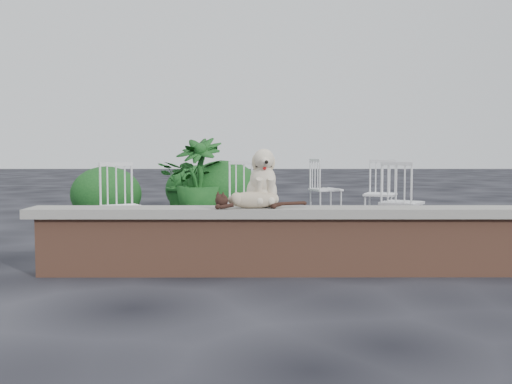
{
  "coord_description": "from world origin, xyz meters",
  "views": [
    {
      "loc": [
        -1.15,
        -5.07,
        1.07
      ],
      "look_at": [
        -1.14,
        0.2,
        0.7
      ],
      "focal_mm": 41.44,
      "sensor_mm": 36.0,
      "label": 1
    }
  ],
  "objects_px": {
    "chair_c": "(402,201)",
    "chair_d": "(380,193)",
    "potted_plant_a": "(190,182)",
    "dog": "(262,177)",
    "cat": "(253,199)",
    "chair_a": "(122,206)",
    "potted_plant_b": "(199,178)",
    "chair_b": "(242,200)",
    "chair_e": "(326,188)"
  },
  "relations": [
    {
      "from": "chair_b",
      "to": "chair_d",
      "type": "bearing_deg",
      "value": 38.86
    },
    {
      "from": "cat",
      "to": "chair_c",
      "type": "bearing_deg",
      "value": 39.54
    },
    {
      "from": "dog",
      "to": "potted_plant_b",
      "type": "xyz_separation_m",
      "value": [
        -0.94,
        4.06,
        -0.2
      ]
    },
    {
      "from": "chair_a",
      "to": "potted_plant_a",
      "type": "distance_m",
      "value": 3.08
    },
    {
      "from": "chair_c",
      "to": "chair_d",
      "type": "height_order",
      "value": "same"
    },
    {
      "from": "cat",
      "to": "potted_plant_b",
      "type": "distance_m",
      "value": 4.3
    },
    {
      "from": "cat",
      "to": "chair_b",
      "type": "xyz_separation_m",
      "value": [
        -0.14,
        2.12,
        -0.19
      ]
    },
    {
      "from": "chair_d",
      "to": "chair_b",
      "type": "distance_m",
      "value": 2.27
    },
    {
      "from": "chair_a",
      "to": "potted_plant_a",
      "type": "xyz_separation_m",
      "value": [
        0.41,
        3.05,
        0.1
      ]
    },
    {
      "from": "dog",
      "to": "chair_a",
      "type": "xyz_separation_m",
      "value": [
        -1.52,
        1.29,
        -0.37
      ]
    },
    {
      "from": "chair_a",
      "to": "chair_b",
      "type": "distance_m",
      "value": 1.47
    },
    {
      "from": "chair_a",
      "to": "potted_plant_b",
      "type": "relative_size",
      "value": 0.74
    },
    {
      "from": "dog",
      "to": "chair_b",
      "type": "bearing_deg",
      "value": 87.77
    },
    {
      "from": "dog",
      "to": "chair_b",
      "type": "relative_size",
      "value": 0.55
    },
    {
      "from": "dog",
      "to": "chair_b",
      "type": "height_order",
      "value": "dog"
    },
    {
      "from": "potted_plant_a",
      "to": "dog",
      "type": "bearing_deg",
      "value": -75.76
    },
    {
      "from": "chair_d",
      "to": "cat",
      "type": "bearing_deg",
      "value": -97.23
    },
    {
      "from": "dog",
      "to": "potted_plant_b",
      "type": "bearing_deg",
      "value": 94.47
    },
    {
      "from": "chair_b",
      "to": "dog",
      "type": "bearing_deg",
      "value": -76.57
    },
    {
      "from": "cat",
      "to": "dog",
      "type": "bearing_deg",
      "value": 53.39
    },
    {
      "from": "chair_a",
      "to": "chair_d",
      "type": "bearing_deg",
      "value": -0.49
    },
    {
      "from": "dog",
      "to": "chair_b",
      "type": "xyz_separation_m",
      "value": [
        -0.22,
        1.97,
        -0.37
      ]
    },
    {
      "from": "cat",
      "to": "chair_a",
      "type": "bearing_deg",
      "value": 126.4
    },
    {
      "from": "chair_a",
      "to": "chair_b",
      "type": "height_order",
      "value": "same"
    },
    {
      "from": "chair_d",
      "to": "potted_plant_a",
      "type": "xyz_separation_m",
      "value": [
        -2.82,
        1.18,
        0.1
      ]
    },
    {
      "from": "chair_a",
      "to": "chair_b",
      "type": "bearing_deg",
      "value": -3.01
    },
    {
      "from": "chair_e",
      "to": "chair_d",
      "type": "height_order",
      "value": "same"
    },
    {
      "from": "chair_c",
      "to": "chair_b",
      "type": "relative_size",
      "value": 1.0
    },
    {
      "from": "dog",
      "to": "potted_plant_a",
      "type": "distance_m",
      "value": 4.49
    },
    {
      "from": "dog",
      "to": "chair_e",
      "type": "relative_size",
      "value": 0.55
    },
    {
      "from": "chair_e",
      "to": "chair_a",
      "type": "bearing_deg",
      "value": 119.41
    },
    {
      "from": "dog",
      "to": "potted_plant_b",
      "type": "height_order",
      "value": "potted_plant_b"
    },
    {
      "from": "cat",
      "to": "chair_d",
      "type": "height_order",
      "value": "chair_d"
    },
    {
      "from": "chair_c",
      "to": "potted_plant_a",
      "type": "bearing_deg",
      "value": -8.05
    },
    {
      "from": "cat",
      "to": "chair_e",
      "type": "relative_size",
      "value": 1.01
    },
    {
      "from": "cat",
      "to": "chair_d",
      "type": "bearing_deg",
      "value": 53.02
    },
    {
      "from": "chair_a",
      "to": "chair_e",
      "type": "bearing_deg",
      "value": 18.01
    },
    {
      "from": "chair_e",
      "to": "chair_b",
      "type": "xyz_separation_m",
      "value": [
        -1.29,
        -2.26,
        0.0
      ]
    },
    {
      "from": "dog",
      "to": "chair_d",
      "type": "height_order",
      "value": "dog"
    },
    {
      "from": "cat",
      "to": "potted_plant_b",
      "type": "xyz_separation_m",
      "value": [
        -0.86,
        4.21,
        -0.02
      ]
    },
    {
      "from": "dog",
      "to": "cat",
      "type": "height_order",
      "value": "dog"
    },
    {
      "from": "chair_c",
      "to": "potted_plant_a",
      "type": "xyz_separation_m",
      "value": [
        -2.78,
        2.53,
        0.1
      ]
    },
    {
      "from": "chair_c",
      "to": "potted_plant_a",
      "type": "distance_m",
      "value": 3.76
    },
    {
      "from": "chair_a",
      "to": "potted_plant_b",
      "type": "distance_m",
      "value": 2.84
    },
    {
      "from": "chair_c",
      "to": "chair_b",
      "type": "bearing_deg",
      "value": 29.51
    },
    {
      "from": "chair_a",
      "to": "cat",
      "type": "bearing_deg",
      "value": -75.68
    },
    {
      "from": "chair_a",
      "to": "chair_c",
      "type": "bearing_deg",
      "value": -21.32
    },
    {
      "from": "dog",
      "to": "cat",
      "type": "bearing_deg",
      "value": -126.61
    },
    {
      "from": "potted_plant_a",
      "to": "chair_d",
      "type": "bearing_deg",
      "value": -22.65
    },
    {
      "from": "potted_plant_b",
      "to": "chair_e",
      "type": "bearing_deg",
      "value": 4.75
    }
  ]
}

